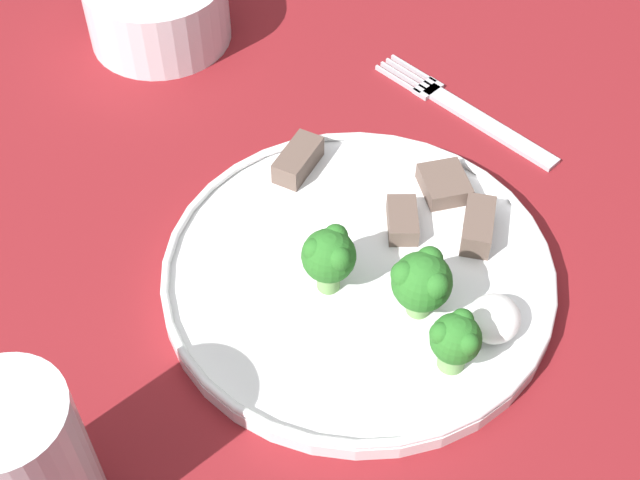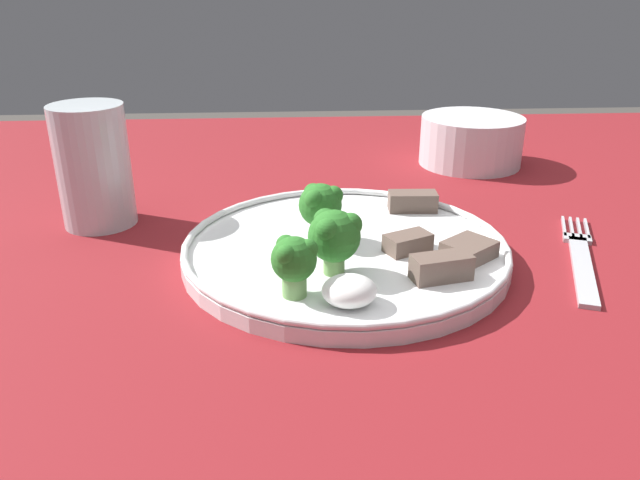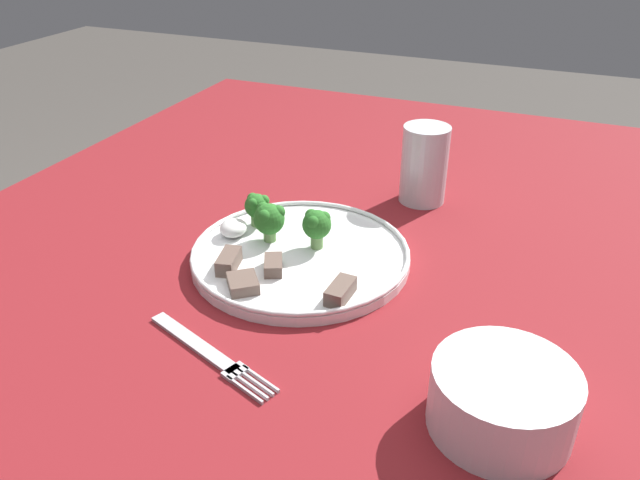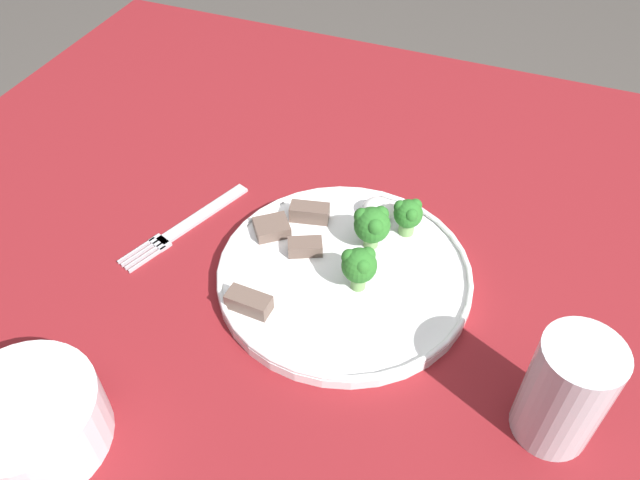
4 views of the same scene
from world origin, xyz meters
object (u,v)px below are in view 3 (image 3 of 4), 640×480
object	(u,v)px
cream_bowl	(502,400)
drinking_glass	(424,169)
fork	(209,353)
dinner_plate	(301,254)

from	to	relation	value
cream_bowl	drinking_glass	bearing A→B (deg)	-156.93
cream_bowl	drinking_glass	xyz separation A→B (m)	(-0.41, -0.17, 0.02)
fork	drinking_glass	distance (m)	0.44
drinking_glass	dinner_plate	bearing A→B (deg)	-22.88
fork	cream_bowl	world-z (taller)	cream_bowl
dinner_plate	drinking_glass	distance (m)	0.25
dinner_plate	cream_bowl	xyz separation A→B (m)	(0.18, 0.27, 0.02)
dinner_plate	drinking_glass	bearing A→B (deg)	157.12
cream_bowl	fork	bearing A→B (deg)	-86.72
dinner_plate	fork	distance (m)	0.20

